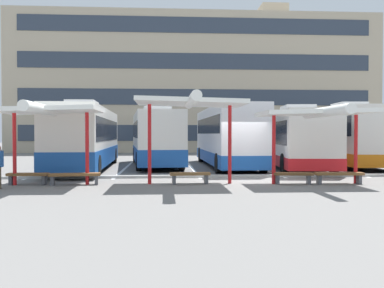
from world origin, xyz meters
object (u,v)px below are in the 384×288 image
(bench_0, at_px, (28,176))
(waiting_shelter_0, at_px, (49,112))
(waiting_shelter_1, at_px, (190,104))
(coach_bus_1, at_px, (156,139))
(bench_2, at_px, (190,176))
(waiting_shelter_2, at_px, (318,114))
(bench_4, at_px, (339,175))
(coach_bus_2, at_px, (227,137))
(coach_bus_3, at_px, (292,139))
(bench_1, at_px, (75,176))
(coach_bus_0, at_px, (87,139))
(bench_3, at_px, (293,176))
(coach_bus_4, at_px, (340,136))

(bench_0, bearing_deg, waiting_shelter_0, -22.46)
(waiting_shelter_1, bearing_deg, bench_0, 176.61)
(coach_bus_1, relative_size, bench_2, 6.48)
(waiting_shelter_2, xyz_separation_m, bench_4, (0.90, 0.09, -2.38))
(coach_bus_2, xyz_separation_m, waiting_shelter_0, (-8.06, -8.92, 1.00))
(coach_bus_3, distance_m, bench_4, 8.39)
(bench_1, bearing_deg, coach_bus_2, 50.62)
(coach_bus_0, height_order, bench_4, coach_bus_0)
(bench_2, height_order, waiting_shelter_2, waiting_shelter_2)
(bench_0, height_order, bench_3, same)
(bench_0, relative_size, bench_4, 0.83)
(coach_bus_0, bearing_deg, coach_bus_1, 29.76)
(coach_bus_2, relative_size, bench_1, 6.07)
(coach_bus_4, height_order, waiting_shelter_0, coach_bus_4)
(waiting_shelter_2, bearing_deg, bench_3, 169.19)
(coach_bus_4, bearing_deg, coach_bus_2, -171.47)
(bench_1, bearing_deg, bench_3, -1.93)
(coach_bus_3, bearing_deg, bench_2, -129.11)
(bench_0, bearing_deg, coach_bus_0, 82.69)
(waiting_shelter_0, bearing_deg, bench_3, -0.52)
(bench_1, distance_m, bench_3, 8.43)
(coach_bus_3, distance_m, bench_1, 13.50)
(coach_bus_4, xyz_separation_m, bench_4, (-4.33, -10.19, -1.45))
(bench_1, bearing_deg, coach_bus_1, 73.27)
(bench_0, bearing_deg, coach_bus_4, 30.57)
(bench_1, bearing_deg, bench_4, -2.03)
(coach_bus_2, xyz_separation_m, bench_2, (-2.74, -8.74, -1.46))
(waiting_shelter_2, distance_m, bench_3, 2.56)
(coach_bus_4, distance_m, waiting_shelter_2, 11.58)
(coach_bus_0, height_order, waiting_shelter_1, coach_bus_0)
(waiting_shelter_2, relative_size, bench_4, 2.40)
(bench_0, bearing_deg, waiting_shelter_1, -3.39)
(coach_bus_3, relative_size, bench_1, 6.00)
(coach_bus_4, distance_m, bench_2, 14.20)
(coach_bus_1, xyz_separation_m, bench_4, (7.32, -10.02, -1.29))
(bench_2, bearing_deg, waiting_shelter_2, -5.15)
(coach_bus_1, relative_size, bench_4, 5.45)
(coach_bus_3, height_order, bench_3, coach_bus_3)
(bench_2, height_order, bench_3, same)
(coach_bus_1, distance_m, bench_0, 10.67)
(bench_3, distance_m, bench_4, 1.80)
(coach_bus_1, height_order, bench_4, coach_bus_1)
(coach_bus_3, relative_size, waiting_shelter_2, 2.61)
(coach_bus_4, height_order, waiting_shelter_1, coach_bus_4)
(coach_bus_2, xyz_separation_m, coach_bus_4, (7.39, 1.11, 0.00))
(bench_1, bearing_deg, bench_0, 174.51)
(coach_bus_1, bearing_deg, coach_bus_2, -12.41)
(coach_bus_0, xyz_separation_m, waiting_shelter_2, (10.18, -7.96, 1.04))
(waiting_shelter_2, bearing_deg, coach_bus_4, 63.05)
(bench_0, distance_m, bench_4, 12.03)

